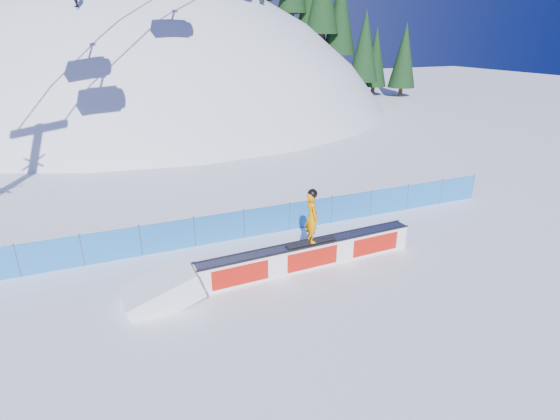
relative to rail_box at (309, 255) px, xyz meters
name	(u,v)px	position (x,y,z in m)	size (l,w,h in m)	color
ground	(317,288)	(-0.36, -1.33, -0.48)	(160.00, 160.00, 0.00)	white
snow_hill	(166,246)	(-0.36, 40.67, -18.48)	(64.00, 64.00, 64.00)	white
treeline	(334,20)	(22.83, 40.14, 8.78)	(21.07, 13.17, 19.58)	#331F14
safety_fence	(267,220)	(-0.36, 3.17, 0.12)	(22.05, 0.05, 1.30)	blue
rail_box	(309,255)	(0.00, 0.00, 0.00)	(8.17, 0.88, 0.98)	white
snow_ramp	(164,301)	(-5.09, -0.19, -0.48)	(2.23, 1.49, 0.84)	white
snowboarder	(312,217)	(0.06, 0.00, 1.46)	(1.88, 0.69, 1.95)	black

